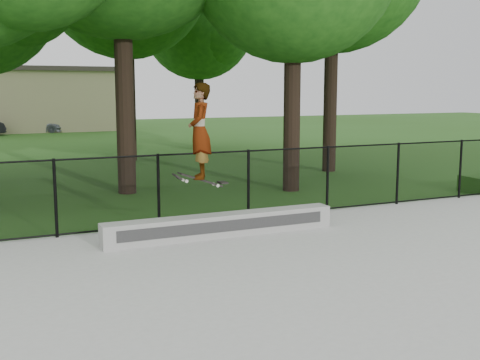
# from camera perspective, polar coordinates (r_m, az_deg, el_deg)

# --- Properties ---
(ground) EXTENTS (100.00, 100.00, 0.00)m
(ground) POSITION_cam_1_polar(r_m,az_deg,el_deg) (8.31, 18.91, -11.79)
(ground) COLOR #285417
(ground) RESTS_ON ground
(concrete_slab) EXTENTS (14.00, 12.00, 0.06)m
(concrete_slab) POSITION_cam_1_polar(r_m,az_deg,el_deg) (8.30, 18.92, -11.60)
(concrete_slab) COLOR #ADADA8
(concrete_slab) RESTS_ON ground
(grind_ledge) EXTENTS (4.59, 0.40, 0.43)m
(grind_ledge) POSITION_cam_1_polar(r_m,az_deg,el_deg) (11.46, -1.74, -4.29)
(grind_ledge) COLOR #9B9B97
(grind_ledge) RESTS_ON concrete_slab
(car_c) EXTENTS (3.63, 2.38, 1.06)m
(car_c) POSITION_cam_1_polar(r_m,az_deg,el_deg) (41.76, -18.85, 5.01)
(car_c) COLOR #8D91A0
(car_c) RESTS_ON ground
(skater_airborne) EXTENTS (0.80, 0.73, 1.93)m
(skater_airborne) POSITION_cam_1_polar(r_m,az_deg,el_deg) (10.83, -3.83, 4.48)
(skater_airborne) COLOR black
(skater_airborne) RESTS_ON ground
(chainlink_fence) EXTENTS (16.06, 0.06, 1.50)m
(chainlink_fence) POSITION_cam_1_polar(r_m,az_deg,el_deg) (12.88, 0.80, -0.40)
(chainlink_fence) COLOR black
(chainlink_fence) RESTS_ON concrete_slab
(distant_building) EXTENTS (12.40, 6.40, 4.30)m
(distant_building) POSITION_cam_1_polar(r_m,az_deg,el_deg) (43.73, -20.23, 7.24)
(distant_building) COLOR tan
(distant_building) RESTS_ON ground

